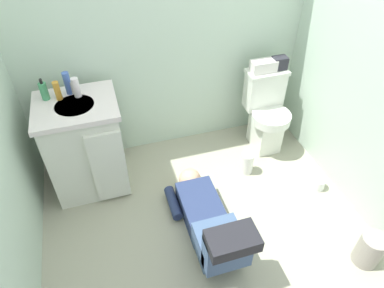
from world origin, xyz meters
The scene contains 15 objects.
ground_plane centered at (0.00, 0.00, -0.02)m, with size 2.91×2.98×0.04m, color #9B9B84.
wall_back centered at (0.00, 1.03, 1.20)m, with size 2.57×0.08×2.40m, color #B5CDB7.
toilet centered at (0.84, 0.68, 0.37)m, with size 0.36×0.46×0.75m.
vanity_cabinet centered at (-0.77, 0.63, 0.42)m, with size 0.60×0.53×0.82m.
faucet centered at (-0.77, 0.78, 0.87)m, with size 0.02×0.02×0.10m, color silver.
person_plumber centered at (-0.01, -0.19, 0.18)m, with size 0.39×1.06×0.52m.
tissue_box centered at (0.79, 0.77, 0.80)m, with size 0.22×0.11×0.10m, color silver.
toiletry_bag centered at (0.94, 0.77, 0.81)m, with size 0.12×0.09×0.11m, color #26262D.
soap_dispenser centered at (-0.96, 0.76, 0.89)m, with size 0.06×0.06×0.17m.
bottle_amber centered at (-0.87, 0.73, 0.89)m, with size 0.04×0.04×0.14m, color gold.
bottle_blue centered at (-0.79, 0.79, 0.91)m, with size 0.05×0.05×0.17m, color #4768BD.
bottle_white centered at (-0.74, 0.73, 0.89)m, with size 0.05×0.05×0.15m, color white.
trash_can centered at (0.98, -0.69, 0.13)m, with size 0.17×0.17×0.26m, color gray.
paper_towel_roll centered at (0.54, 0.36, 0.10)m, with size 0.11×0.11×0.20m, color white.
toilet_paper_roll centered at (1.04, 0.01, 0.05)m, with size 0.11×0.11×0.10m, color white.
Camera 1 is at (-0.56, -1.58, 2.23)m, focal length 32.27 mm.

